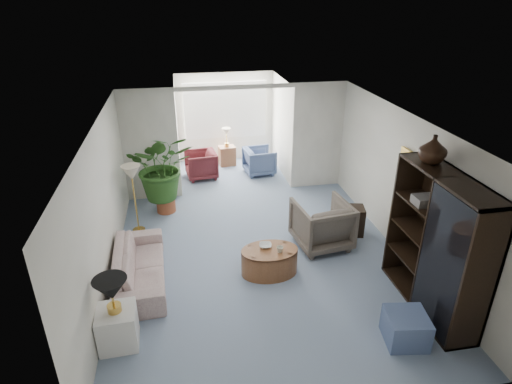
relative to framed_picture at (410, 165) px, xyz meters
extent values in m
plane|color=#7B8CA3|center=(-2.46, 0.10, -1.70)|extent=(6.00, 6.00, 0.00)
plane|color=#7B8CA3|center=(-2.46, 4.20, -1.70)|extent=(2.60, 2.60, 0.00)
cube|color=white|center=(-4.36, 3.10, -0.45)|extent=(1.20, 0.12, 2.50)
cube|color=white|center=(-0.56, 3.10, -0.45)|extent=(1.20, 0.12, 2.50)
cube|color=white|center=(-2.46, 3.10, 0.75)|extent=(2.60, 0.12, 0.10)
cube|color=white|center=(-2.46, 5.28, -0.30)|extent=(2.20, 0.02, 1.50)
cube|color=white|center=(-2.46, 5.25, -0.30)|extent=(2.20, 0.02, 1.50)
cube|color=beige|center=(0.00, 0.00, 0.00)|extent=(0.04, 0.50, 0.40)
imported|color=beige|center=(-4.50, -0.03, -1.41)|extent=(0.85, 1.99, 0.57)
cube|color=silver|center=(-4.70, -1.38, -1.43)|extent=(0.52, 0.52, 0.55)
cone|color=black|center=(-4.70, -1.38, -0.80)|extent=(0.44, 0.44, 0.30)
cone|color=beige|center=(-4.65, 1.63, -0.45)|extent=(0.36, 0.36, 0.28)
cylinder|color=brown|center=(-2.39, -0.18, -1.47)|extent=(1.10, 1.10, 0.45)
imported|color=silver|center=(-2.44, -0.08, -1.22)|extent=(0.24, 0.24, 0.05)
imported|color=beige|center=(-2.24, -0.28, -1.20)|extent=(0.13, 0.13, 0.10)
imported|color=#685F52|center=(-1.27, 0.50, -1.26)|extent=(1.06, 1.08, 0.88)
cube|color=black|center=(-0.57, 0.80, -1.42)|extent=(0.54, 0.47, 0.56)
cube|color=black|center=(-0.23, -1.37, -0.65)|extent=(0.51, 1.89, 2.10)
imported|color=black|center=(-0.23, -0.87, 0.61)|extent=(0.39, 0.39, 0.40)
cube|color=#495D7E|center=(-0.91, -2.02, -1.49)|extent=(0.61, 0.61, 0.42)
cylinder|color=#9A4B2C|center=(-4.11, 2.39, -1.54)|extent=(0.40, 0.40, 0.32)
imported|color=#29541D|center=(-4.11, 2.39, -0.65)|extent=(1.31, 1.13, 1.45)
imported|color=#495D7E|center=(-1.74, 4.10, -1.36)|extent=(0.82, 0.81, 0.68)
imported|color=maroon|center=(-3.24, 4.10, -1.36)|extent=(0.83, 0.81, 0.69)
cube|color=brown|center=(-2.49, 4.85, -1.44)|extent=(0.46, 0.38, 0.52)
cube|color=#5A5855|center=(-0.28, -0.97, -0.16)|extent=(0.30, 0.26, 0.16)
cube|color=#272522|center=(-0.28, -1.82, -1.06)|extent=(0.30, 0.26, 0.16)
cube|color=#474341|center=(-0.28, -1.62, -0.61)|extent=(0.30, 0.26, 0.16)
cube|color=#332E27|center=(-0.28, -1.73, -0.16)|extent=(0.30, 0.26, 0.16)
camera|label=1|loc=(-3.68, -5.96, 2.61)|focal=29.87mm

